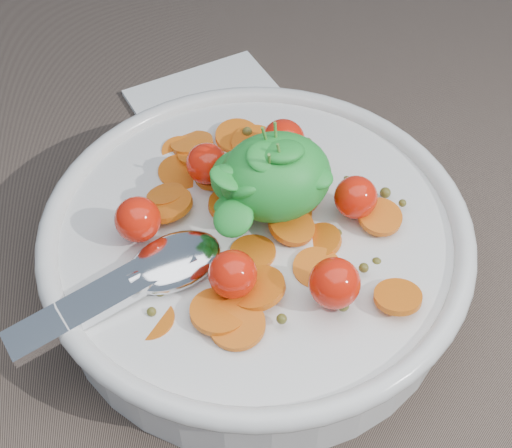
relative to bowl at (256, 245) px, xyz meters
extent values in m
plane|color=brown|center=(0.02, -0.01, -0.04)|extent=(6.00, 6.00, 0.00)
cylinder|color=silver|center=(0.00, 0.00, -0.01)|extent=(0.30, 0.30, 0.06)
torus|color=silver|center=(0.00, 0.00, 0.02)|extent=(0.31, 0.31, 0.02)
cylinder|color=silver|center=(0.00, 0.00, -0.03)|extent=(0.15, 0.15, 0.01)
cylinder|color=brown|center=(0.00, 0.00, -0.01)|extent=(0.27, 0.27, 0.04)
cylinder|color=orange|center=(0.06, -0.02, 0.02)|extent=(0.04, 0.04, 0.01)
cylinder|color=orange|center=(0.02, 0.08, 0.02)|extent=(0.05, 0.05, 0.01)
cylinder|color=orange|center=(-0.06, 0.03, 0.03)|extent=(0.04, 0.04, 0.02)
cylinder|color=orange|center=(0.04, 0.02, 0.03)|extent=(0.05, 0.05, 0.02)
cylinder|color=orange|center=(0.07, -0.09, 0.03)|extent=(0.04, 0.04, 0.01)
cylinder|color=orange|center=(-0.01, 0.02, 0.02)|extent=(0.04, 0.04, 0.01)
cylinder|color=orange|center=(0.09, -0.02, 0.03)|extent=(0.04, 0.04, 0.01)
cylinder|color=orange|center=(-0.04, 0.09, 0.02)|extent=(0.04, 0.04, 0.01)
cylinder|color=orange|center=(-0.04, 0.07, 0.02)|extent=(0.04, 0.04, 0.01)
cylinder|color=orange|center=(-0.03, -0.08, 0.02)|extent=(0.05, 0.05, 0.01)
cylinder|color=orange|center=(-0.06, 0.04, 0.02)|extent=(0.04, 0.04, 0.02)
cylinder|color=orange|center=(0.02, -0.01, 0.03)|extent=(0.04, 0.04, 0.01)
cylinder|color=orange|center=(0.03, -0.05, 0.02)|extent=(0.04, 0.04, 0.01)
cylinder|color=orange|center=(-0.03, 0.08, 0.02)|extent=(0.03, 0.03, 0.01)
cylinder|color=orange|center=(-0.09, -0.06, 0.02)|extent=(0.05, 0.05, 0.01)
cylinder|color=orange|center=(0.01, 0.09, 0.02)|extent=(0.05, 0.05, 0.01)
cylinder|color=orange|center=(-0.01, -0.02, 0.02)|extent=(0.04, 0.04, 0.01)
cylinder|color=orange|center=(0.07, -0.06, 0.02)|extent=(0.05, 0.05, 0.01)
cylinder|color=orange|center=(-0.01, -0.06, 0.03)|extent=(0.04, 0.04, 0.02)
cylinder|color=orange|center=(-0.03, 0.10, 0.02)|extent=(0.04, 0.04, 0.02)
cylinder|color=orange|center=(0.03, 0.00, 0.02)|extent=(0.04, 0.04, 0.01)
cylinder|color=orange|center=(-0.04, -0.07, 0.03)|extent=(0.05, 0.05, 0.01)
cylinder|color=orange|center=(-0.02, 0.06, 0.02)|extent=(0.04, 0.04, 0.01)
cylinder|color=orange|center=(0.04, -0.02, 0.02)|extent=(0.04, 0.04, 0.02)
sphere|color=brown|center=(-0.08, -0.02, 0.02)|extent=(0.01, 0.01, 0.01)
sphere|color=brown|center=(0.06, -0.06, 0.03)|extent=(0.01, 0.01, 0.01)
sphere|color=brown|center=(0.02, 0.09, 0.03)|extent=(0.01, 0.01, 0.01)
sphere|color=brown|center=(-0.04, -0.06, 0.02)|extent=(0.01, 0.01, 0.01)
sphere|color=brown|center=(0.06, 0.09, 0.02)|extent=(0.01, 0.01, 0.01)
sphere|color=brown|center=(-0.08, -0.04, 0.02)|extent=(0.01, 0.01, 0.01)
sphere|color=brown|center=(0.11, -0.01, 0.03)|extent=(0.01, 0.01, 0.01)
sphere|color=brown|center=(0.03, -0.07, 0.03)|extent=(0.01, 0.01, 0.01)
sphere|color=brown|center=(0.06, -0.02, 0.02)|extent=(0.01, 0.01, 0.01)
sphere|color=brown|center=(-0.09, -0.05, 0.02)|extent=(0.01, 0.01, 0.01)
sphere|color=brown|center=(-0.01, -0.09, 0.03)|extent=(0.01, 0.01, 0.01)
sphere|color=brown|center=(0.06, 0.07, 0.03)|extent=(0.01, 0.01, 0.01)
sphere|color=brown|center=(0.07, -0.05, 0.02)|extent=(0.01, 0.01, 0.01)
sphere|color=brown|center=(0.04, -0.09, 0.03)|extent=(0.01, 0.01, 0.01)
sphere|color=brown|center=(0.10, 0.00, 0.03)|extent=(0.01, 0.01, 0.01)
sphere|color=brown|center=(0.08, 0.03, 0.02)|extent=(0.01, 0.01, 0.01)
sphere|color=brown|center=(0.09, 0.02, 0.02)|extent=(0.01, 0.01, 0.01)
sphere|color=brown|center=(0.03, 0.06, 0.02)|extent=(0.01, 0.01, 0.01)
sphere|color=brown|center=(-0.06, -0.02, 0.03)|extent=(0.01, 0.01, 0.01)
sphere|color=red|center=(0.07, -0.01, 0.04)|extent=(0.03, 0.03, 0.03)
sphere|color=red|center=(0.04, 0.06, 0.04)|extent=(0.03, 0.03, 0.03)
sphere|color=red|center=(-0.02, 0.05, 0.04)|extent=(0.03, 0.03, 0.03)
sphere|color=red|center=(-0.08, 0.01, 0.04)|extent=(0.03, 0.03, 0.03)
sphere|color=red|center=(-0.03, -0.05, 0.04)|extent=(0.03, 0.03, 0.03)
sphere|color=red|center=(0.03, -0.08, 0.04)|extent=(0.03, 0.03, 0.03)
ellipsoid|color=green|center=(0.02, 0.01, 0.06)|extent=(0.08, 0.07, 0.06)
ellipsoid|color=green|center=(0.00, 0.02, 0.05)|extent=(0.05, 0.05, 0.04)
ellipsoid|color=green|center=(0.02, 0.00, 0.07)|extent=(0.03, 0.03, 0.02)
ellipsoid|color=green|center=(-0.02, 0.00, 0.05)|extent=(0.03, 0.03, 0.02)
ellipsoid|color=green|center=(0.01, 0.01, 0.08)|extent=(0.03, 0.03, 0.02)
ellipsoid|color=green|center=(-0.01, 0.00, 0.07)|extent=(0.03, 0.03, 0.03)
ellipsoid|color=green|center=(0.01, 0.02, 0.06)|extent=(0.03, 0.03, 0.02)
ellipsoid|color=green|center=(-0.01, 0.01, 0.07)|extent=(0.03, 0.03, 0.03)
ellipsoid|color=green|center=(0.01, 0.02, 0.06)|extent=(0.03, 0.03, 0.02)
ellipsoid|color=green|center=(0.02, 0.04, 0.06)|extent=(0.02, 0.02, 0.01)
ellipsoid|color=green|center=(0.02, 0.01, 0.08)|extent=(0.04, 0.04, 0.02)
ellipsoid|color=green|center=(0.00, 0.00, 0.06)|extent=(0.04, 0.04, 0.02)
ellipsoid|color=green|center=(0.04, -0.01, 0.07)|extent=(0.03, 0.03, 0.01)
ellipsoid|color=green|center=(0.01, 0.00, 0.06)|extent=(0.03, 0.02, 0.02)
ellipsoid|color=green|center=(0.02, 0.01, 0.06)|extent=(0.03, 0.03, 0.02)
ellipsoid|color=green|center=(0.01, 0.02, 0.07)|extent=(0.03, 0.04, 0.03)
ellipsoid|color=green|center=(0.03, 0.01, 0.06)|extent=(0.04, 0.04, 0.02)
ellipsoid|color=green|center=(-0.02, 0.01, 0.07)|extent=(0.04, 0.03, 0.02)
ellipsoid|color=green|center=(0.01, 0.02, 0.06)|extent=(0.03, 0.03, 0.02)
ellipsoid|color=green|center=(0.02, 0.00, 0.06)|extent=(0.03, 0.02, 0.03)
ellipsoid|color=green|center=(0.02, 0.01, 0.06)|extent=(0.04, 0.04, 0.02)
ellipsoid|color=green|center=(0.02, 0.00, 0.07)|extent=(0.02, 0.02, 0.02)
ellipsoid|color=green|center=(-0.02, -0.02, 0.05)|extent=(0.04, 0.04, 0.02)
cylinder|color=#4C8C33|center=(0.02, 0.00, 0.07)|extent=(0.01, 0.01, 0.05)
cylinder|color=#4C8C33|center=(0.01, 0.00, 0.07)|extent=(0.01, 0.02, 0.05)
cylinder|color=#4C8C33|center=(0.02, 0.02, 0.07)|extent=(0.01, 0.00, 0.05)
cylinder|color=#4C8C33|center=(0.02, 0.02, 0.07)|extent=(0.00, 0.01, 0.05)
ellipsoid|color=silver|center=(-0.06, -0.02, 0.03)|extent=(0.08, 0.07, 0.02)
cube|color=silver|center=(-0.11, -0.04, 0.03)|extent=(0.13, 0.06, 0.02)
cylinder|color=silver|center=(-0.08, -0.03, 0.03)|extent=(0.03, 0.02, 0.01)
cube|color=white|center=(0.01, 0.21, -0.03)|extent=(0.16, 0.15, 0.01)
camera|label=1|loc=(-0.09, -0.32, 0.41)|focal=50.00mm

